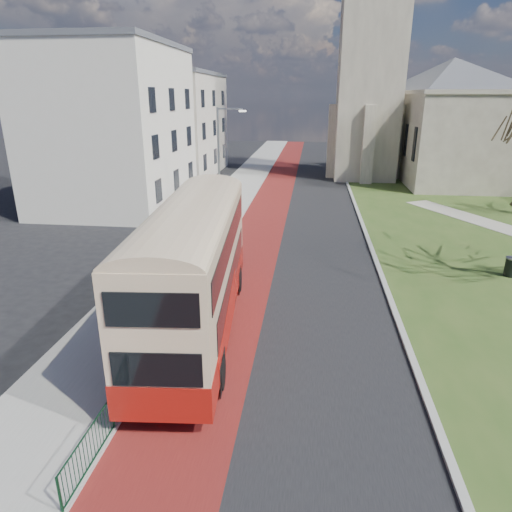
# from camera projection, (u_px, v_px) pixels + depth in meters

# --- Properties ---
(ground) EXTENTS (160.00, 160.00, 0.00)m
(ground) POSITION_uv_depth(u_px,v_px,m) (245.00, 343.00, 17.39)
(ground) COLOR black
(ground) RESTS_ON ground
(road_carriageway) EXTENTS (9.00, 120.00, 0.01)m
(road_carriageway) POSITION_uv_depth(u_px,v_px,m) (300.00, 215.00, 35.93)
(road_carriageway) COLOR black
(road_carriageway) RESTS_ON ground
(bus_lane) EXTENTS (3.40, 120.00, 0.01)m
(bus_lane) POSITION_uv_depth(u_px,v_px,m) (266.00, 214.00, 36.24)
(bus_lane) COLOR #591414
(bus_lane) RESTS_ON ground
(pavement_west) EXTENTS (4.00, 120.00, 0.12)m
(pavement_west) POSITION_uv_depth(u_px,v_px,m) (219.00, 212.00, 36.66)
(pavement_west) COLOR gray
(pavement_west) RESTS_ON ground
(kerb_west) EXTENTS (0.25, 120.00, 0.13)m
(kerb_west) POSITION_uv_depth(u_px,v_px,m) (244.00, 212.00, 36.43)
(kerb_west) COLOR #999993
(kerb_west) RESTS_ON ground
(kerb_east) EXTENTS (0.25, 80.00, 0.13)m
(kerb_east) POSITION_uv_depth(u_px,v_px,m) (357.00, 210.00, 37.26)
(kerb_east) COLOR #999993
(kerb_east) RESTS_ON ground
(pedestrian_railing) EXTENTS (0.07, 24.00, 1.12)m
(pedestrian_railing) POSITION_uv_depth(u_px,v_px,m) (194.00, 285.00, 21.28)
(pedestrian_railing) COLOR #0B341C
(pedestrian_railing) RESTS_ON ground
(gothic_church) EXTENTS (16.38, 18.00, 40.00)m
(gothic_church) POSITION_uv_depth(u_px,v_px,m) (416.00, 52.00, 47.15)
(gothic_church) COLOR gray
(gothic_church) RESTS_ON ground
(street_block_near) EXTENTS (10.30, 14.30, 13.00)m
(street_block_near) POSITION_uv_depth(u_px,v_px,m) (114.00, 126.00, 37.40)
(street_block_near) COLOR silver
(street_block_near) RESTS_ON ground
(street_block_far) EXTENTS (10.30, 16.30, 11.50)m
(street_block_far) POSITION_uv_depth(u_px,v_px,m) (172.00, 124.00, 52.63)
(street_block_far) COLOR beige
(street_block_far) RESTS_ON ground
(streetlamp) EXTENTS (2.13, 0.18, 8.00)m
(streetlamp) POSITION_uv_depth(u_px,v_px,m) (221.00, 158.00, 33.20)
(streetlamp) COLOR gray
(streetlamp) RESTS_ON pavement_west
(bus) EXTENTS (3.80, 12.32, 5.07)m
(bus) POSITION_uv_depth(u_px,v_px,m) (195.00, 264.00, 17.25)
(bus) COLOR maroon
(bus) RESTS_ON ground
(litter_bin) EXTENTS (0.74, 0.74, 1.02)m
(litter_bin) POSITION_uv_depth(u_px,v_px,m) (511.00, 267.00, 23.52)
(litter_bin) COLOR black
(litter_bin) RESTS_ON grass_green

